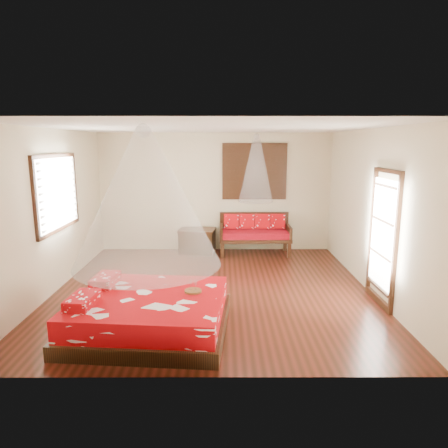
% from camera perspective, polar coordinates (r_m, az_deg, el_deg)
% --- Properties ---
extents(room, '(5.54, 5.54, 2.84)m').
position_cam_1_polar(room, '(6.84, -1.69, 1.80)').
color(room, black).
rests_on(room, ground).
extents(bed, '(2.22, 2.04, 0.64)m').
position_cam_1_polar(bed, '(5.72, -10.68, -12.38)').
color(bed, black).
rests_on(bed, floor).
extents(daybed, '(1.64, 0.73, 0.94)m').
position_cam_1_polar(daybed, '(9.37, 4.41, -1.11)').
color(daybed, black).
rests_on(daybed, floor).
extents(storage_chest, '(0.90, 0.71, 0.57)m').
position_cam_1_polar(storage_chest, '(9.48, -3.83, -2.38)').
color(storage_chest, black).
rests_on(storage_chest, floor).
extents(shutter_panel, '(1.52, 0.06, 1.32)m').
position_cam_1_polar(shutter_panel, '(9.51, 4.37, 7.49)').
color(shutter_panel, black).
rests_on(shutter_panel, wall_back).
extents(window_left, '(0.10, 1.74, 1.34)m').
position_cam_1_polar(window_left, '(7.57, -22.69, 4.14)').
color(window_left, black).
rests_on(window_left, wall_left).
extents(glazed_door, '(0.08, 1.02, 2.16)m').
position_cam_1_polar(glazed_door, '(6.80, 21.72, -1.91)').
color(glazed_door, black).
rests_on(glazed_door, floor).
extents(wine_tray, '(0.24, 0.24, 0.20)m').
position_cam_1_polar(wine_tray, '(5.67, -4.45, -9.18)').
color(wine_tray, brown).
rests_on(wine_tray, bed).
extents(mosquito_net_main, '(1.95, 1.95, 1.80)m').
position_cam_1_polar(mosquito_net_main, '(5.29, -11.12, 3.70)').
color(mosquito_net_main, white).
rests_on(mosquito_net_main, ceiling).
extents(mosquito_net_daybed, '(0.78, 0.78, 1.50)m').
position_cam_1_polar(mosquito_net_daybed, '(9.04, 4.61, 7.92)').
color(mosquito_net_daybed, white).
rests_on(mosquito_net_daybed, ceiling).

